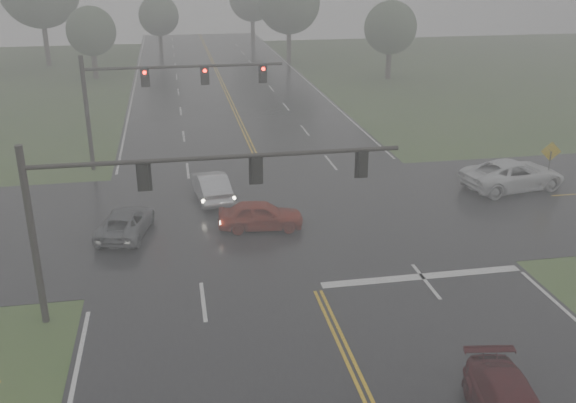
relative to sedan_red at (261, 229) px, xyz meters
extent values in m
cube|color=black|center=(1.34, -0.53, 0.00)|extent=(18.00, 160.00, 0.02)
cube|color=black|center=(1.34, 1.47, 0.00)|extent=(120.00, 14.00, 0.02)
cube|color=silver|center=(5.84, -6.13, 0.00)|extent=(8.50, 0.50, 0.01)
imported|color=maroon|center=(0.00, 0.00, 0.00)|extent=(4.22, 2.06, 1.39)
imported|color=#B4B6BC|center=(-2.06, 4.47, 0.00)|extent=(2.05, 4.60, 1.47)
imported|color=#505257|center=(-6.36, 0.41, 0.00)|extent=(2.90, 4.69, 1.21)
imported|color=silver|center=(14.77, 3.01, 0.00)|extent=(6.27, 3.68, 1.64)
cylinder|color=black|center=(-8.86, -6.85, 3.32)|extent=(0.26, 0.26, 6.64)
cylinder|color=black|center=(-8.86, -6.85, 5.90)|extent=(0.17, 0.17, 0.74)
cylinder|color=black|center=(-2.36, -6.85, 5.85)|extent=(13.01, 0.17, 0.17)
cube|color=black|center=(-4.96, -6.85, 5.30)|extent=(0.31, 0.26, 0.97)
cube|color=black|center=(-4.96, -6.71, 5.30)|extent=(0.51, 0.03, 1.15)
cube|color=black|center=(-1.06, -6.85, 5.30)|extent=(0.31, 0.26, 0.97)
cube|color=black|center=(-1.06, -6.71, 5.30)|extent=(0.51, 0.03, 1.15)
cube|color=black|center=(2.85, -6.85, 5.30)|extent=(0.31, 0.26, 0.97)
cube|color=black|center=(2.85, -6.71, 5.30)|extent=(0.51, 0.03, 1.15)
cylinder|color=black|center=(-8.86, 10.84, 3.47)|extent=(0.27, 0.27, 6.94)
cylinder|color=black|center=(-8.86, 10.84, 6.17)|extent=(0.17, 0.17, 0.77)
cylinder|color=black|center=(-2.95, 10.84, 6.12)|extent=(11.82, 0.17, 0.17)
cube|color=black|center=(-5.32, 10.84, 5.54)|extent=(0.33, 0.27, 1.01)
cube|color=black|center=(-5.32, 10.99, 5.54)|extent=(0.53, 0.03, 1.20)
cylinder|color=#FF0C05|center=(-5.32, 10.68, 5.86)|extent=(0.21, 0.06, 0.21)
cube|color=black|center=(-1.77, 10.84, 5.54)|extent=(0.33, 0.27, 1.01)
cube|color=black|center=(-1.77, 10.99, 5.54)|extent=(0.53, 0.03, 1.20)
cylinder|color=#FF0C05|center=(-1.77, 10.68, 5.86)|extent=(0.21, 0.06, 0.21)
cube|color=black|center=(1.77, 10.84, 5.54)|extent=(0.33, 0.27, 1.01)
cube|color=black|center=(1.77, 10.99, 5.54)|extent=(0.53, 0.03, 1.20)
cylinder|color=#FF0C05|center=(1.77, 10.68, 5.86)|extent=(0.21, 0.06, 0.21)
cylinder|color=black|center=(16.76, 2.78, 1.07)|extent=(0.07, 0.07, 2.14)
cube|color=gold|center=(16.76, 2.81, 2.14)|extent=(1.11, 0.28, 1.13)
cylinder|color=#362A23|center=(-11.55, 42.20, 1.42)|extent=(0.56, 0.56, 2.84)
sphere|color=#394C33|center=(-11.55, 42.20, 4.90)|extent=(5.06, 5.06, 5.06)
cylinder|color=#362A23|center=(10.33, 48.31, 2.04)|extent=(0.53, 0.53, 4.07)
sphere|color=#394C33|center=(10.33, 48.31, 7.01)|extent=(7.24, 7.24, 7.24)
cylinder|color=#362A23|center=(-4.77, 57.94, 1.43)|extent=(0.50, 0.50, 2.86)
sphere|color=#394C33|center=(-4.77, 57.94, 4.92)|extent=(5.08, 5.08, 5.08)
cylinder|color=#362A23|center=(18.79, 36.61, 1.52)|extent=(0.55, 0.55, 3.05)
sphere|color=#394C33|center=(18.79, 36.61, 5.25)|extent=(5.42, 5.42, 5.42)
cylinder|color=#362A23|center=(-17.80, 51.93, 2.53)|extent=(0.58, 0.58, 5.06)
cylinder|color=#362A23|center=(8.35, 66.30, 1.87)|extent=(0.60, 0.60, 3.74)
camera|label=1|loc=(-3.85, -28.22, 12.51)|focal=40.00mm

